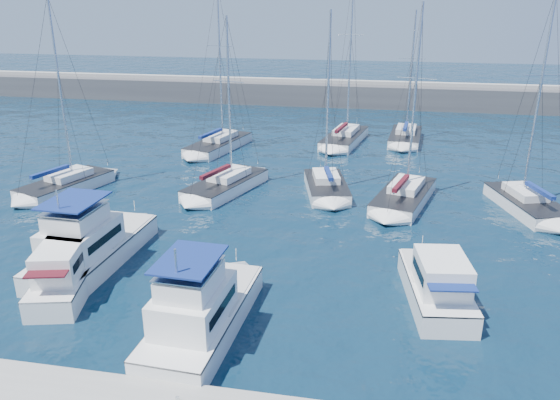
% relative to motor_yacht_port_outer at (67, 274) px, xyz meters
% --- Properties ---
extents(ground, '(220.00, 220.00, 0.00)m').
position_rel_motor_yacht_port_outer_xyz_m(ground, '(8.93, 3.34, -0.94)').
color(ground, black).
rests_on(ground, ground).
extents(breakwater, '(160.00, 6.00, 4.45)m').
position_rel_motor_yacht_port_outer_xyz_m(breakwater, '(8.93, 55.34, 0.11)').
color(breakwater, '#424244').
rests_on(breakwater, ground).
extents(dock_cleat_centre, '(0.16, 0.16, 0.25)m').
position_rel_motor_yacht_port_outer_xyz_m(dock_cleat_centre, '(8.93, -7.66, -0.22)').
color(dock_cleat_centre, silver).
rests_on(dock_cleat_centre, dock).
extents(motor_yacht_port_outer, '(4.05, 7.42, 3.20)m').
position_rel_motor_yacht_port_outer_xyz_m(motor_yacht_port_outer, '(0.00, 0.00, 0.00)').
color(motor_yacht_port_outer, white).
rests_on(motor_yacht_port_outer, ground).
extents(motor_yacht_port_inner, '(3.93, 9.40, 4.69)m').
position_rel_motor_yacht_port_outer_xyz_m(motor_yacht_port_inner, '(-0.30, 2.90, 0.19)').
color(motor_yacht_port_inner, silver).
rests_on(motor_yacht_port_inner, ground).
extents(motor_yacht_stbd_inner, '(3.61, 9.00, 4.69)m').
position_rel_motor_yacht_port_outer_xyz_m(motor_yacht_stbd_inner, '(8.12, -2.62, 0.19)').
color(motor_yacht_stbd_inner, white).
rests_on(motor_yacht_stbd_inner, ground).
extents(motor_yacht_stbd_outer, '(3.62, 7.16, 3.20)m').
position_rel_motor_yacht_port_outer_xyz_m(motor_yacht_stbd_outer, '(18.80, 2.19, -0.00)').
color(motor_yacht_stbd_outer, white).
rests_on(motor_yacht_stbd_outer, ground).
extents(sailboat_mid_a, '(5.29, 8.11, 14.89)m').
position_rel_motor_yacht_port_outer_xyz_m(sailboat_mid_a, '(-8.62, 14.21, -0.41)').
color(sailboat_mid_a, silver).
rests_on(sailboat_mid_a, ground).
extents(sailboat_mid_b, '(5.46, 8.61, 13.53)m').
position_rel_motor_yacht_port_outer_xyz_m(sailboat_mid_b, '(3.81, 16.59, -0.43)').
color(sailboat_mid_b, white).
rests_on(sailboat_mid_b, ground).
extents(sailboat_mid_c, '(4.40, 7.18, 13.96)m').
position_rel_motor_yacht_port_outer_xyz_m(sailboat_mid_c, '(11.64, 17.57, -0.41)').
color(sailboat_mid_c, white).
rests_on(sailboat_mid_c, ground).
extents(sailboat_mid_d, '(5.21, 8.77, 14.51)m').
position_rel_motor_yacht_port_outer_xyz_m(sailboat_mid_d, '(17.56, 16.47, -0.43)').
color(sailboat_mid_d, white).
rests_on(sailboat_mid_d, ground).
extents(sailboat_mid_e, '(5.08, 8.02, 15.19)m').
position_rel_motor_yacht_port_outer_xyz_m(sailboat_mid_e, '(26.20, 16.56, -0.41)').
color(sailboat_mid_e, silver).
rests_on(sailboat_mid_e, ground).
extents(sailboat_back_a, '(5.03, 9.27, 16.12)m').
position_rel_motor_yacht_port_outer_xyz_m(sailboat_back_a, '(-0.40, 28.58, -0.41)').
color(sailboat_back_a, silver).
rests_on(sailboat_back_a, ground).
extents(sailboat_back_b, '(4.71, 9.52, 17.52)m').
position_rel_motor_yacht_port_outer_xyz_m(sailboat_back_b, '(11.85, 33.56, -0.40)').
color(sailboat_back_b, white).
rests_on(sailboat_back_b, ground).
extents(sailboat_back_c, '(3.78, 8.12, 13.60)m').
position_rel_motor_yacht_port_outer_xyz_m(sailboat_back_c, '(18.15, 35.19, -0.43)').
color(sailboat_back_c, silver).
rests_on(sailboat_back_c, ground).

